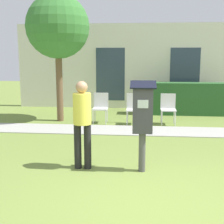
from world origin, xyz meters
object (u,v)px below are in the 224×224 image
object	(u,v)px
person_standing	(82,118)
outdoor_chair_left	(101,105)
parking_meter	(143,115)
outdoor_chair_right	(168,106)
outdoor_chair_middle	(134,106)

from	to	relation	value
person_standing	outdoor_chair_left	size ratio (longest dim) A/B	1.76
parking_meter	outdoor_chair_right	xyz separation A→B (m)	(0.77, 3.96, -0.49)
parking_meter	person_standing	xyz separation A→B (m)	(-1.06, 0.05, -0.09)
outdoor_chair_middle	parking_meter	bearing A→B (deg)	-83.20
parking_meter	person_standing	bearing A→B (deg)	177.44
person_standing	outdoor_chair_left	distance (m)	3.95
parking_meter	outdoor_chair_middle	world-z (taller)	parking_meter
parking_meter	outdoor_chair_middle	bearing A→B (deg)	93.63
parking_meter	outdoor_chair_right	world-z (taller)	parking_meter
parking_meter	outdoor_chair_left	distance (m)	4.19
person_standing	outdoor_chair_right	bearing A→B (deg)	34.15
outdoor_chair_right	person_standing	bearing A→B (deg)	-124.10
person_standing	outdoor_chair_right	distance (m)	4.33
person_standing	outdoor_chair_middle	bearing A→B (deg)	47.12
outdoor_chair_middle	outdoor_chair_left	bearing A→B (deg)	176.99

